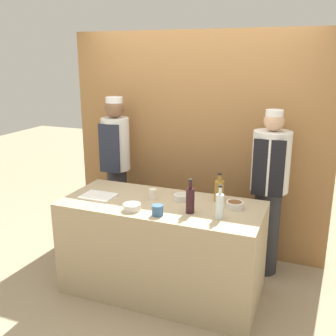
{
  "coord_description": "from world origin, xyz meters",
  "views": [
    {
      "loc": [
        1.25,
        -3.02,
        2.14
      ],
      "look_at": [
        0.0,
        0.16,
        1.16
      ],
      "focal_mm": 42.0,
      "sensor_mm": 36.0,
      "label": 1
    }
  ],
  "objects_px": {
    "bottle_clear": "(220,205)",
    "cup_blue": "(158,210)",
    "chef_left": "(116,166)",
    "bottle_vinegar": "(219,190)",
    "cup_cream": "(153,194)",
    "bottle_wine": "(190,200)",
    "sauce_bowl_brown": "(235,205)",
    "chef_right": "(269,188)",
    "sauce_bowl_green": "(181,197)",
    "sauce_bowl_purple": "(132,207)",
    "cutting_board": "(99,196)"
  },
  "relations": [
    {
      "from": "bottle_wine",
      "to": "cup_blue",
      "type": "bearing_deg",
      "value": -146.71
    },
    {
      "from": "cutting_board",
      "to": "cup_blue",
      "type": "xyz_separation_m",
      "value": [
        0.68,
        -0.19,
        0.03
      ]
    },
    {
      "from": "bottle_clear",
      "to": "chef_left",
      "type": "bearing_deg",
      "value": 148.64
    },
    {
      "from": "cup_cream",
      "to": "chef_right",
      "type": "xyz_separation_m",
      "value": [
        0.96,
        0.64,
        -0.03
      ]
    },
    {
      "from": "sauce_bowl_purple",
      "to": "bottle_vinegar",
      "type": "bearing_deg",
      "value": 37.66
    },
    {
      "from": "cup_cream",
      "to": "cup_blue",
      "type": "bearing_deg",
      "value": -60.49
    },
    {
      "from": "sauce_bowl_purple",
      "to": "sauce_bowl_green",
      "type": "xyz_separation_m",
      "value": [
        0.31,
        0.38,
        -0.0
      ]
    },
    {
      "from": "cup_cream",
      "to": "sauce_bowl_green",
      "type": "bearing_deg",
      "value": 12.19
    },
    {
      "from": "bottle_clear",
      "to": "chef_left",
      "type": "xyz_separation_m",
      "value": [
        -1.4,
        0.85,
        -0.04
      ]
    },
    {
      "from": "bottle_clear",
      "to": "cup_cream",
      "type": "relative_size",
      "value": 3.02
    },
    {
      "from": "sauce_bowl_brown",
      "to": "sauce_bowl_green",
      "type": "relative_size",
      "value": 1.13
    },
    {
      "from": "bottle_vinegar",
      "to": "chef_right",
      "type": "bearing_deg",
      "value": 51.7
    },
    {
      "from": "chef_left",
      "to": "chef_right",
      "type": "distance_m",
      "value": 1.68
    },
    {
      "from": "sauce_bowl_purple",
      "to": "cup_blue",
      "type": "relative_size",
      "value": 1.58
    },
    {
      "from": "sauce_bowl_purple",
      "to": "chef_left",
      "type": "bearing_deg",
      "value": 124.95
    },
    {
      "from": "cutting_board",
      "to": "bottle_clear",
      "type": "relative_size",
      "value": 1.08
    },
    {
      "from": "cutting_board",
      "to": "chef_left",
      "type": "height_order",
      "value": "chef_left"
    },
    {
      "from": "sauce_bowl_green",
      "to": "cup_cream",
      "type": "height_order",
      "value": "cup_cream"
    },
    {
      "from": "bottle_wine",
      "to": "cup_blue",
      "type": "height_order",
      "value": "bottle_wine"
    },
    {
      "from": "sauce_bowl_purple",
      "to": "bottle_vinegar",
      "type": "distance_m",
      "value": 0.8
    },
    {
      "from": "sauce_bowl_purple",
      "to": "cup_blue",
      "type": "distance_m",
      "value": 0.25
    },
    {
      "from": "chef_left",
      "to": "chef_right",
      "type": "height_order",
      "value": "chef_left"
    },
    {
      "from": "cup_cream",
      "to": "chef_left",
      "type": "height_order",
      "value": "chef_left"
    },
    {
      "from": "sauce_bowl_brown",
      "to": "cutting_board",
      "type": "bearing_deg",
      "value": -171.25
    },
    {
      "from": "sauce_bowl_green",
      "to": "chef_right",
      "type": "bearing_deg",
      "value": 40.01
    },
    {
      "from": "bottle_clear",
      "to": "cup_blue",
      "type": "distance_m",
      "value": 0.5
    },
    {
      "from": "sauce_bowl_green",
      "to": "chef_right",
      "type": "relative_size",
      "value": 0.08
    },
    {
      "from": "sauce_bowl_green",
      "to": "cup_blue",
      "type": "distance_m",
      "value": 0.4
    },
    {
      "from": "bottle_wine",
      "to": "bottle_vinegar",
      "type": "height_order",
      "value": "bottle_wine"
    },
    {
      "from": "bottle_clear",
      "to": "chef_right",
      "type": "relative_size",
      "value": 0.17
    },
    {
      "from": "bottle_wine",
      "to": "cup_cream",
      "type": "distance_m",
      "value": 0.47
    },
    {
      "from": "sauce_bowl_green",
      "to": "bottle_clear",
      "type": "xyz_separation_m",
      "value": [
        0.42,
        -0.27,
        0.08
      ]
    },
    {
      "from": "cutting_board",
      "to": "chef_left",
      "type": "xyz_separation_m",
      "value": [
        -0.24,
        0.79,
        0.06
      ]
    },
    {
      "from": "sauce_bowl_green",
      "to": "chef_left",
      "type": "relative_size",
      "value": 0.08
    },
    {
      "from": "sauce_bowl_purple",
      "to": "chef_right",
      "type": "relative_size",
      "value": 0.09
    },
    {
      "from": "cup_blue",
      "to": "chef_left",
      "type": "relative_size",
      "value": 0.05
    },
    {
      "from": "sauce_bowl_brown",
      "to": "cup_blue",
      "type": "relative_size",
      "value": 1.57
    },
    {
      "from": "cup_blue",
      "to": "sauce_bowl_brown",
      "type": "bearing_deg",
      "value": 34.72
    },
    {
      "from": "sauce_bowl_green",
      "to": "bottle_wine",
      "type": "height_order",
      "value": "bottle_wine"
    },
    {
      "from": "sauce_bowl_purple",
      "to": "chef_right",
      "type": "bearing_deg",
      "value": 43.76
    },
    {
      "from": "bottle_wine",
      "to": "sauce_bowl_green",
      "type": "bearing_deg",
      "value": 124.2
    },
    {
      "from": "cutting_board",
      "to": "cup_blue",
      "type": "height_order",
      "value": "cup_blue"
    },
    {
      "from": "bottle_vinegar",
      "to": "cup_cream",
      "type": "relative_size",
      "value": 2.83
    },
    {
      "from": "sauce_bowl_brown",
      "to": "bottle_vinegar",
      "type": "distance_m",
      "value": 0.22
    },
    {
      "from": "bottle_wine",
      "to": "cup_blue",
      "type": "relative_size",
      "value": 3.13
    },
    {
      "from": "cup_cream",
      "to": "cup_blue",
      "type": "xyz_separation_m",
      "value": [
        0.19,
        -0.34,
        -0.0
      ]
    },
    {
      "from": "sauce_bowl_brown",
      "to": "sauce_bowl_purple",
      "type": "relative_size",
      "value": 0.99
    },
    {
      "from": "sauce_bowl_brown",
      "to": "chef_right",
      "type": "xyz_separation_m",
      "value": [
        0.21,
        0.6,
        -0.02
      ]
    },
    {
      "from": "sauce_bowl_brown",
      "to": "bottle_clear",
      "type": "height_order",
      "value": "bottle_clear"
    },
    {
      "from": "cup_blue",
      "to": "sauce_bowl_purple",
      "type": "bearing_deg",
      "value": 175.03
    }
  ]
}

